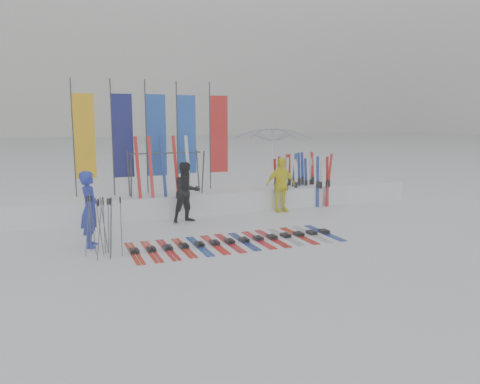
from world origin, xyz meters
name	(u,v)px	position (x,y,z in m)	size (l,w,h in m)	color
ground	(260,251)	(0.00, 0.00, 0.00)	(120.00, 120.00, 0.00)	white
snow_bank	(196,201)	(0.00, 4.60, 0.30)	(14.00, 1.60, 0.60)	white
person_blue	(90,209)	(-3.23, 1.67, 0.82)	(0.60, 0.39, 1.65)	#1D2EAC
person_black	(187,192)	(-0.67, 3.22, 0.80)	(0.78, 0.61, 1.60)	black
person_yellow	(281,185)	(2.27, 3.54, 0.80)	(0.94, 0.39, 1.60)	#FEF810
tent_canopy	(272,161)	(3.28, 6.22, 1.25)	(2.72, 2.78, 2.50)	white
ski_row	(237,241)	(-0.20, 0.80, 0.04)	(4.70, 1.69, 0.07)	red
pole_cluster	(103,226)	(-3.06, 0.89, 0.60)	(0.73, 0.75, 1.25)	#595B60
feather_flags	(155,136)	(-1.16, 4.78, 2.24)	(4.48, 0.24, 3.20)	#383A3F
ski_rack	(166,167)	(-0.99, 4.20, 1.38)	(2.04, 0.80, 1.23)	#383A3F
upright_skis	(301,181)	(3.28, 4.15, 0.79)	(1.55, 0.97, 1.66)	silver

